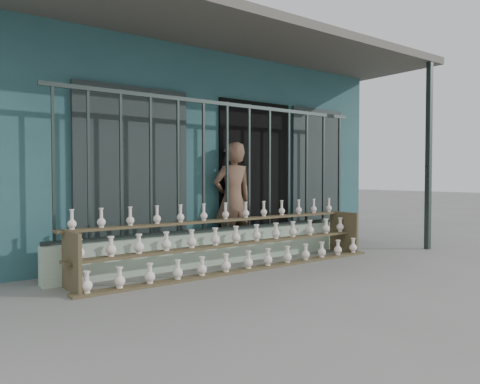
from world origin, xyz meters
TOP-DOWN VIEW (x-y plane):
  - ground at (0.00, 0.00)m, footprint 60.00×60.00m
  - workshop_building at (0.00, 4.23)m, footprint 7.40×6.60m
  - parapet_wall at (0.00, 1.30)m, footprint 5.00×0.20m
  - security_fence at (-0.00, 1.30)m, footprint 5.00×0.04m
  - shelf_rack at (-0.14, 0.88)m, footprint 4.50×0.68m
  - elderly_woman at (0.31, 1.59)m, footprint 0.66×0.47m

SIDE VIEW (x-z plane):
  - ground at x=0.00m, z-range 0.00..0.00m
  - parapet_wall at x=0.00m, z-range 0.00..0.45m
  - shelf_rack at x=-0.14m, z-range -0.06..0.79m
  - elderly_woman at x=0.31m, z-range 0.00..1.72m
  - security_fence at x=0.00m, z-range 0.45..2.25m
  - workshop_building at x=0.00m, z-range 0.02..3.23m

